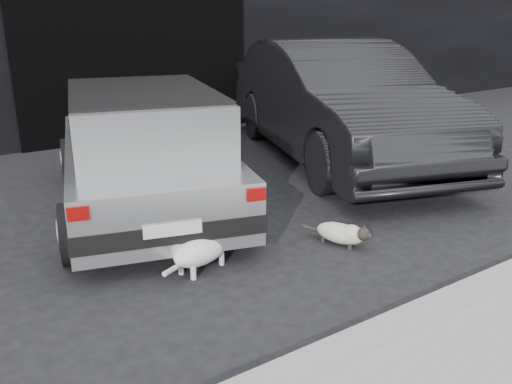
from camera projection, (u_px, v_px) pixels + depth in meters
ground at (206, 219)px, 5.67m from camera, size 80.00×80.00×0.00m
garage_opening at (139, 59)px, 8.91m from camera, size 4.00×0.10×2.60m
curb at (486, 289)px, 4.14m from camera, size 18.00×0.25×0.12m
silver_hatchback at (143, 144)px, 5.75m from camera, size 2.52×3.88×1.32m
second_car at (337, 101)px, 7.70m from camera, size 3.27×5.36×1.67m
cat_siamese at (344, 233)px, 5.03m from camera, size 0.38×0.66×0.24m
cat_white at (205, 247)px, 4.55m from camera, size 0.82×0.45×0.40m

